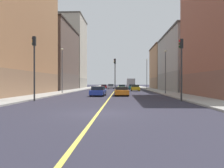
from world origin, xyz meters
The scene contains 23 objects.
ground_plane centered at (0.00, 0.00, 0.00)m, with size 400.00×400.00×0.00m, color #2A2835.
sidewalk_left centered at (9.35, 49.00, 0.07)m, with size 3.51×168.00×0.15m, color #9E9B93.
sidewalk_right centered at (-9.35, 49.00, 0.07)m, with size 3.51×168.00×0.15m, color #9E9B93.
lane_center_stripe centered at (0.00, 49.00, 0.01)m, with size 0.16×154.00×0.01m, color #E5D14C.
building_left_mid centered at (16.20, 38.10, 6.28)m, with size 10.48×22.42×12.55m.
building_left_far centered at (16.20, 58.84, 6.45)m, with size 10.48×17.07×12.88m.
building_right_corner centered at (-16.20, 19.71, 9.60)m, with size 10.48×25.74×19.19m.
building_right_midblock centered at (-16.20, 45.47, 8.06)m, with size 10.48×21.91×16.10m.
building_right_distant centered at (-16.20, 65.42, 11.82)m, with size 10.48×15.49×23.61m.
traffic_light_left_near centered at (7.18, 9.13, 3.90)m, with size 0.40×0.32×6.03m.
traffic_light_right_near centered at (-7.22, 9.13, 4.10)m, with size 0.40×0.32×6.38m.
traffic_light_median_far centered at (0.28, 29.03, 3.99)m, with size 0.40×0.32×6.18m.
street_lamp_left_near centered at (8.20, 22.63, 4.25)m, with size 0.36×0.36×6.71m.
street_lamp_right_near centered at (-8.20, 24.21, 4.56)m, with size 0.36×0.36×7.30m.
street_lamp_left_far centered at (8.20, 48.62, 4.87)m, with size 0.36×0.36×7.89m.
car_green centered at (1.63, 51.29, 0.62)m, with size 2.05×4.18×1.28m.
car_red centered at (-4.09, 62.39, 0.60)m, with size 2.01×4.04×1.23m.
car_blue centered at (-1.72, 18.02, 0.65)m, with size 2.00×4.19×1.32m.
car_silver centered at (-1.57, 56.93, 0.67)m, with size 1.95×4.39×1.39m.
car_teal centered at (4.42, 50.47, 0.66)m, with size 1.90×4.26×1.35m.
car_yellow centered at (4.51, 37.73, 0.67)m, with size 1.90×3.96×1.37m.
car_orange centered at (1.43, 18.71, 0.62)m, with size 2.04×4.42×1.25m.
box_truck centered at (4.47, 60.65, 1.62)m, with size 2.56×6.79×3.07m.
Camera 1 is at (1.34, -13.96, 1.81)m, focal length 38.00 mm.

